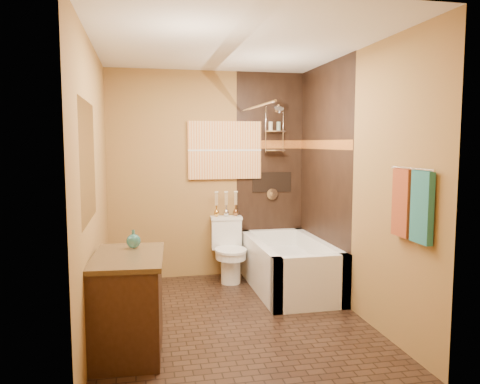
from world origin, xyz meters
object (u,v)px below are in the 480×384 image
object	(u,v)px
bathtub	(289,270)
vanity	(128,303)
toilet	(229,249)
sunset_painting	(225,150)

from	to	relation	value
bathtub	vanity	size ratio (longest dim) A/B	1.65
bathtub	toilet	size ratio (longest dim) A/B	2.00
toilet	vanity	world-z (taller)	vanity
bathtub	sunset_painting	bearing A→B (deg)	129.61
bathtub	toilet	world-z (taller)	toilet
vanity	sunset_painting	bearing A→B (deg)	64.17
sunset_painting	toilet	distance (m)	1.20
sunset_painting	toilet	size ratio (longest dim) A/B	1.20
sunset_painting	vanity	distance (m)	2.55
toilet	sunset_painting	bearing A→B (deg)	94.19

